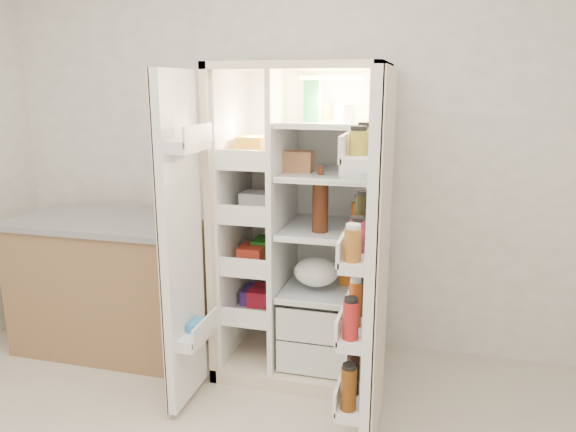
# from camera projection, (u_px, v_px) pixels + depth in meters

# --- Properties ---
(wall_back) EXTENTS (4.00, 0.02, 2.70)m
(wall_back) POSITION_uv_depth(u_px,v_px,m) (298.00, 138.00, 3.47)
(wall_back) COLOR white
(wall_back) RESTS_ON floor
(refrigerator) EXTENTS (0.92, 0.70, 1.80)m
(refrigerator) POSITION_uv_depth(u_px,v_px,m) (307.00, 247.00, 3.25)
(refrigerator) COLOR beige
(refrigerator) RESTS_ON floor
(freezer_door) EXTENTS (0.15, 0.40, 1.72)m
(freezer_door) POSITION_uv_depth(u_px,v_px,m) (182.00, 245.00, 2.77)
(freezer_door) COLOR white
(freezer_door) RESTS_ON floor
(fridge_door) EXTENTS (0.17, 0.58, 1.72)m
(fridge_door) POSITION_uv_depth(u_px,v_px,m) (373.00, 270.00, 2.45)
(fridge_door) COLOR white
(fridge_door) RESTS_ON floor
(kitchen_counter) EXTENTS (1.19, 0.64, 0.87)m
(kitchen_counter) POSITION_uv_depth(u_px,v_px,m) (111.00, 284.00, 3.51)
(kitchen_counter) COLOR #8A5F45
(kitchen_counter) RESTS_ON floor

